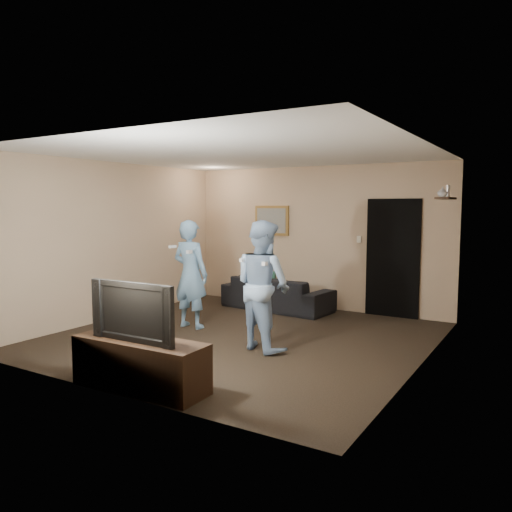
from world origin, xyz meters
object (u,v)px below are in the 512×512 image
Objects in this scene: television at (139,310)px; wii_player_left at (190,274)px; wii_player_right at (263,285)px; tv_console at (140,365)px; sofa at (277,293)px.

wii_player_left reaches higher than television.
television is at bearing -100.30° from wii_player_right.
television reaches higher than tv_console.
wii_player_right is (0.35, 1.91, 0.03)m from television.
television is 2.63m from wii_player_left.
television is 1.94m from wii_player_right.
wii_player_left is 1.61m from wii_player_right.
television is at bearing 105.31° from sofa.
sofa is 1.22× the size of wii_player_left.
tv_console is 0.89× the size of wii_player_left.
wii_player_left is at bearing 81.10° from sofa.
tv_console is at bearing 178.76° from television.
television reaches higher than sofa.
sofa is 1.20× the size of wii_player_right.
tv_console is 1.41× the size of television.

